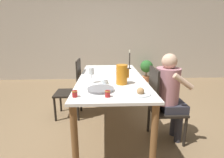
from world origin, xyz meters
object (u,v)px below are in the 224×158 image
object	(u,v)px
wine_glass_water	(91,72)
teacup_near_person	(104,82)
teacup_across	(116,72)
jam_jar_amber	(75,94)
chair_person_side	(161,104)
person_seated	(170,91)
bread_plate	(140,93)
jam_jar_red	(108,93)
serving_tray	(101,89)
candlestick_tall	(130,61)
red_pitcher	(122,74)
chair_opposite	(73,88)
potted_plant	(146,68)

from	to	relation	value
wine_glass_water	teacup_near_person	world-z (taller)	wine_glass_water
teacup_across	jam_jar_amber	size ratio (longest dim) A/B	1.93
wine_glass_water	teacup_across	bearing A→B (deg)	55.06
chair_person_side	teacup_near_person	xyz separation A→B (m)	(-0.74, 0.03, 0.30)
person_seated	bread_plate	size ratio (longest dim) A/B	5.50
wine_glass_water	jam_jar_red	xyz separation A→B (m)	(0.19, -0.53, -0.11)
person_seated	teacup_across	xyz separation A→B (m)	(-0.65, 0.59, 0.12)
bread_plate	chair_person_side	bearing A→B (deg)	46.34
teacup_across	bread_plate	distance (m)	0.98
chair_person_side	wine_glass_water	size ratio (longest dim) A/B	5.03
chair_person_side	serving_tray	distance (m)	0.86
candlestick_tall	serving_tray	bearing A→B (deg)	-112.00
wine_glass_water	red_pitcher	bearing A→B (deg)	-10.46
chair_opposite	teacup_near_person	xyz separation A→B (m)	(0.54, -0.71, 0.30)
person_seated	serving_tray	world-z (taller)	person_seated
wine_glass_water	bread_plate	world-z (taller)	wine_glass_water
red_pitcher	wine_glass_water	world-z (taller)	red_pitcher
bread_plate	serving_tray	bearing A→B (deg)	161.01
teacup_near_person	jam_jar_amber	distance (m)	0.54
serving_tray	jam_jar_amber	distance (m)	0.32
chair_person_side	teacup_near_person	distance (m)	0.80
red_pitcher	serving_tray	distance (m)	0.38
jam_jar_red	chair_opposite	bearing A→B (deg)	115.85
teacup_across	teacup_near_person	bearing A→B (deg)	-108.19
serving_tray	jam_jar_red	distance (m)	0.21
chair_opposite	wine_glass_water	xyz separation A→B (m)	(0.38, -0.65, 0.42)
serving_tray	chair_opposite	bearing A→B (deg)	116.97
teacup_across	jam_jar_amber	bearing A→B (deg)	-115.35
serving_tray	potted_plant	xyz separation A→B (m)	(1.29, 3.20, -0.40)
jam_jar_red	person_seated	bearing A→B (deg)	28.31
serving_tray	bread_plate	size ratio (longest dim) A/B	1.40
wine_glass_water	teacup_near_person	distance (m)	0.21
teacup_near_person	jam_jar_amber	size ratio (longest dim) A/B	1.93
red_pitcher	jam_jar_red	bearing A→B (deg)	-112.16
teacup_across	serving_tray	world-z (taller)	teacup_across
red_pitcher	jam_jar_amber	world-z (taller)	red_pitcher
red_pitcher	potted_plant	size ratio (longest dim) A/B	0.39
serving_tray	potted_plant	distance (m)	3.47
potted_plant	jam_jar_red	bearing A→B (deg)	-109.69
person_seated	teacup_near_person	distance (m)	0.84
jam_jar_red	potted_plant	world-z (taller)	jam_jar_red
serving_tray	wine_glass_water	bearing A→B (deg)	110.42
wine_glass_water	potted_plant	world-z (taller)	wine_glass_water
chair_person_side	teacup_across	bearing A→B (deg)	-136.45
person_seated	serving_tray	distance (m)	0.91
chair_person_side	chair_opposite	xyz separation A→B (m)	(-1.27, 0.74, 0.00)
chair_opposite	bread_plate	bearing A→B (deg)	-140.80
chair_person_side	person_seated	world-z (taller)	person_seated
chair_person_side	red_pitcher	world-z (taller)	red_pitcher
teacup_near_person	potted_plant	size ratio (longest dim) A/B	0.20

